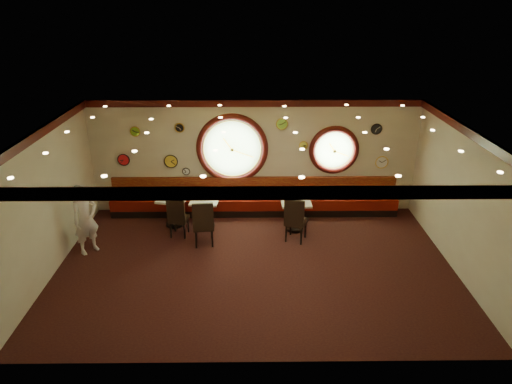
{
  "coord_description": "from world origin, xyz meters",
  "views": [
    {
      "loc": [
        -0.08,
        -8.95,
        5.73
      ],
      "look_at": [
        0.03,
        0.8,
        1.5
      ],
      "focal_mm": 32.0,
      "sensor_mm": 36.0,
      "label": 1
    }
  ],
  "objects_px": {
    "condiment_a_pepper": "(174,196)",
    "condiment_c_salt": "(290,197)",
    "condiment_c_bottle": "(298,197)",
    "chair_c": "(295,217)",
    "condiment_b_salt": "(200,197)",
    "condiment_a_salt": "(171,195)",
    "condiment_b_bottle": "(208,196)",
    "table_a": "(174,208)",
    "condiment_a_bottle": "(178,193)",
    "condiment_b_pepper": "(204,197)",
    "table_c": "(295,211)",
    "chair_a": "(177,215)",
    "condiment_c_pepper": "(296,199)",
    "chair_b": "(203,221)",
    "table_b": "(205,209)",
    "waiter": "(85,219)"
  },
  "relations": [
    {
      "from": "table_a",
      "to": "condiment_b_salt",
      "type": "distance_m",
      "value": 0.79
    },
    {
      "from": "condiment_a_bottle",
      "to": "chair_c",
      "type": "bearing_deg",
      "value": -19.05
    },
    {
      "from": "condiment_a_salt",
      "to": "condiment_c_bottle",
      "type": "xyz_separation_m",
      "value": [
        3.35,
        -0.3,
        0.06
      ]
    },
    {
      "from": "table_b",
      "to": "condiment_c_pepper",
      "type": "xyz_separation_m",
      "value": [
        2.37,
        -0.24,
        0.39
      ]
    },
    {
      "from": "chair_b",
      "to": "condiment_c_salt",
      "type": "distance_m",
      "value": 2.38
    },
    {
      "from": "condiment_b_salt",
      "to": "condiment_a_pepper",
      "type": "relative_size",
      "value": 1.13
    },
    {
      "from": "table_c",
      "to": "chair_b",
      "type": "bearing_deg",
      "value": -160.15
    },
    {
      "from": "chair_a",
      "to": "condiment_a_bottle",
      "type": "height_order",
      "value": "chair_a"
    },
    {
      "from": "condiment_b_salt",
      "to": "condiment_c_bottle",
      "type": "relative_size",
      "value": 0.62
    },
    {
      "from": "condiment_a_pepper",
      "to": "condiment_a_bottle",
      "type": "bearing_deg",
      "value": 59.55
    },
    {
      "from": "table_c",
      "to": "chair_c",
      "type": "distance_m",
      "value": 0.67
    },
    {
      "from": "chair_a",
      "to": "condiment_a_salt",
      "type": "relative_size",
      "value": 6.46
    },
    {
      "from": "chair_a",
      "to": "waiter",
      "type": "bearing_deg",
      "value": -153.49
    },
    {
      "from": "table_c",
      "to": "chair_c",
      "type": "height_order",
      "value": "chair_c"
    },
    {
      "from": "table_b",
      "to": "waiter",
      "type": "xyz_separation_m",
      "value": [
        -2.7,
        -1.26,
        0.36
      ]
    },
    {
      "from": "condiment_a_pepper",
      "to": "table_a",
      "type": "bearing_deg",
      "value": 122.27
    },
    {
      "from": "table_b",
      "to": "condiment_c_bottle",
      "type": "distance_m",
      "value": 2.47
    },
    {
      "from": "condiment_b_pepper",
      "to": "table_c",
      "type": "bearing_deg",
      "value": -5.08
    },
    {
      "from": "chair_c",
      "to": "condiment_c_bottle",
      "type": "xyz_separation_m",
      "value": [
        0.13,
        0.69,
        0.24
      ]
    },
    {
      "from": "condiment_a_salt",
      "to": "waiter",
      "type": "distance_m",
      "value": 2.27
    },
    {
      "from": "condiment_a_pepper",
      "to": "condiment_c_salt",
      "type": "bearing_deg",
      "value": -2.27
    },
    {
      "from": "condiment_a_pepper",
      "to": "condiment_c_pepper",
      "type": "relative_size",
      "value": 0.88
    },
    {
      "from": "chair_c",
      "to": "condiment_a_salt",
      "type": "distance_m",
      "value": 3.37
    },
    {
      "from": "table_a",
      "to": "chair_b",
      "type": "distance_m",
      "value": 1.44
    },
    {
      "from": "table_b",
      "to": "table_c",
      "type": "distance_m",
      "value": 2.38
    },
    {
      "from": "condiment_a_pepper",
      "to": "condiment_c_bottle",
      "type": "relative_size",
      "value": 0.54
    },
    {
      "from": "chair_b",
      "to": "condiment_a_bottle",
      "type": "relative_size",
      "value": 4.55
    },
    {
      "from": "condiment_c_bottle",
      "to": "condiment_a_bottle",
      "type": "bearing_deg",
      "value": 173.53
    },
    {
      "from": "condiment_c_pepper",
      "to": "condiment_c_bottle",
      "type": "height_order",
      "value": "condiment_c_bottle"
    },
    {
      "from": "condiment_c_pepper",
      "to": "condiment_a_bottle",
      "type": "relative_size",
      "value": 0.68
    },
    {
      "from": "table_b",
      "to": "condiment_b_salt",
      "type": "distance_m",
      "value": 0.38
    },
    {
      "from": "condiment_a_salt",
      "to": "condiment_c_bottle",
      "type": "relative_size",
      "value": 0.58
    },
    {
      "from": "chair_b",
      "to": "condiment_b_salt",
      "type": "xyz_separation_m",
      "value": [
        -0.19,
        1.02,
        0.17
      ]
    },
    {
      "from": "chair_b",
      "to": "condiment_c_pepper",
      "type": "relative_size",
      "value": 6.66
    },
    {
      "from": "condiment_b_pepper",
      "to": "table_b",
      "type": "bearing_deg",
      "value": -62.08
    },
    {
      "from": "condiment_c_salt",
      "to": "condiment_c_bottle",
      "type": "distance_m",
      "value": 0.22
    },
    {
      "from": "chair_a",
      "to": "condiment_b_bottle",
      "type": "distance_m",
      "value": 0.98
    },
    {
      "from": "condiment_b_pepper",
      "to": "condiment_c_pepper",
      "type": "relative_size",
      "value": 0.87
    },
    {
      "from": "condiment_a_pepper",
      "to": "condiment_a_salt",
      "type": "bearing_deg",
      "value": 131.58
    },
    {
      "from": "condiment_a_salt",
      "to": "condiment_b_bottle",
      "type": "xyz_separation_m",
      "value": [
        1.0,
        -0.11,
        0.01
      ]
    },
    {
      "from": "condiment_b_bottle",
      "to": "condiment_c_bottle",
      "type": "relative_size",
      "value": 0.91
    },
    {
      "from": "condiment_b_pepper",
      "to": "condiment_c_pepper",
      "type": "xyz_separation_m",
      "value": [
        2.38,
        -0.26,
        0.05
      ]
    },
    {
      "from": "condiment_a_bottle",
      "to": "condiment_b_salt",
      "type": "bearing_deg",
      "value": -19.42
    },
    {
      "from": "chair_b",
      "to": "condiment_b_pepper",
      "type": "bearing_deg",
      "value": 85.96
    },
    {
      "from": "condiment_a_salt",
      "to": "condiment_c_salt",
      "type": "height_order",
      "value": "condiment_c_salt"
    },
    {
      "from": "table_a",
      "to": "condiment_a_bottle",
      "type": "distance_m",
      "value": 0.42
    },
    {
      "from": "condiment_a_salt",
      "to": "condiment_b_salt",
      "type": "bearing_deg",
      "value": -10.93
    },
    {
      "from": "chair_b",
      "to": "condiment_c_bottle",
      "type": "height_order",
      "value": "chair_b"
    },
    {
      "from": "table_b",
      "to": "condiment_a_salt",
      "type": "xyz_separation_m",
      "value": [
        -0.92,
        0.15,
        0.37
      ]
    },
    {
      "from": "chair_b",
      "to": "condiment_a_salt",
      "type": "relative_size",
      "value": 7.06
    }
  ]
}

